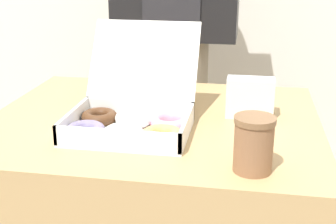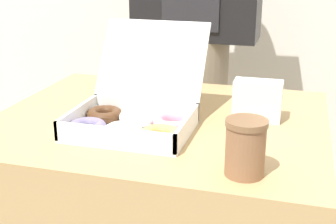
{
  "view_description": "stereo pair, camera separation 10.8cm",
  "coord_description": "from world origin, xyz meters",
  "px_view_note": "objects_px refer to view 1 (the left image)",
  "views": [
    {
      "loc": [
        0.24,
        -1.15,
        1.14
      ],
      "look_at": [
        0.06,
        -0.14,
        0.78
      ],
      "focal_mm": 50.0,
      "sensor_mm": 36.0,
      "label": 1
    },
    {
      "loc": [
        0.35,
        -1.12,
        1.14
      ],
      "look_at": [
        0.06,
        -0.14,
        0.78
      ],
      "focal_mm": 50.0,
      "sensor_mm": 36.0,
      "label": 2
    }
  ],
  "objects_px": {
    "donut_box": "(132,116)",
    "napkin_holder": "(250,98)",
    "coffee_cup": "(254,144)",
    "person_customer": "(176,32)"
  },
  "relations": [
    {
      "from": "napkin_holder",
      "to": "coffee_cup",
      "type": "bearing_deg",
      "value": -88.22
    },
    {
      "from": "donut_box",
      "to": "person_customer",
      "type": "bearing_deg",
      "value": 90.19
    },
    {
      "from": "coffee_cup",
      "to": "donut_box",
      "type": "bearing_deg",
      "value": 149.21
    },
    {
      "from": "donut_box",
      "to": "napkin_holder",
      "type": "bearing_deg",
      "value": 28.82
    },
    {
      "from": "donut_box",
      "to": "person_customer",
      "type": "distance_m",
      "value": 0.7
    },
    {
      "from": "coffee_cup",
      "to": "person_customer",
      "type": "relative_size",
      "value": 0.07
    },
    {
      "from": "donut_box",
      "to": "napkin_holder",
      "type": "relative_size",
      "value": 2.89
    },
    {
      "from": "coffee_cup",
      "to": "napkin_holder",
      "type": "bearing_deg",
      "value": 91.78
    },
    {
      "from": "donut_box",
      "to": "napkin_holder",
      "type": "distance_m",
      "value": 0.32
    },
    {
      "from": "coffee_cup",
      "to": "napkin_holder",
      "type": "distance_m",
      "value": 0.33
    }
  ]
}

